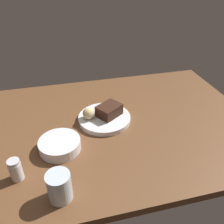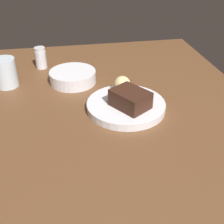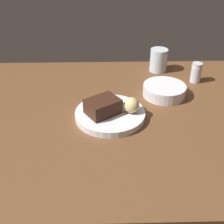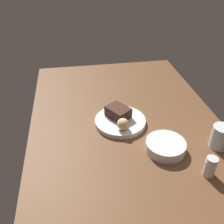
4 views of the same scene
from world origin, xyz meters
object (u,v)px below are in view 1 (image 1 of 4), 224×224
object	(u,v)px
dessert_plate	(104,118)
chocolate_cake_slice	(109,110)
salt_shaker	(16,170)
bread_roll	(89,113)
side_bowl	(60,145)
water_glass	(59,187)

from	to	relation	value
dessert_plate	chocolate_cake_slice	xyz separation A→B (cm)	(-2.28, -0.61, 3.45)
salt_shaker	bread_roll	bearing A→B (deg)	-137.94
dessert_plate	side_bowl	xyz separation A→B (cm)	(19.79, 13.74, 0.96)
dessert_plate	salt_shaker	xyz separation A→B (cm)	(33.98, 24.38, 2.79)
dessert_plate	salt_shaker	bearing A→B (deg)	35.66
chocolate_cake_slice	water_glass	world-z (taller)	water_glass
water_glass	side_bowl	size ratio (longest dim) A/B	0.61
dessert_plate	bread_roll	distance (cm)	7.56
water_glass	side_bowl	distance (cm)	21.47
bread_roll	side_bowl	bearing A→B (deg)	46.87
chocolate_cake_slice	side_bowl	distance (cm)	26.44
chocolate_cake_slice	side_bowl	bearing A→B (deg)	33.04
chocolate_cake_slice	bread_roll	size ratio (longest dim) A/B	1.99
water_glass	side_bowl	world-z (taller)	water_glass
salt_shaker	side_bowl	size ratio (longest dim) A/B	0.51
side_bowl	dessert_plate	bearing A→B (deg)	-145.22
dessert_plate	water_glass	size ratio (longest dim) A/B	2.38
dessert_plate	side_bowl	bearing A→B (deg)	34.78
dessert_plate	side_bowl	distance (cm)	24.12
bread_roll	water_glass	world-z (taller)	water_glass
salt_shaker	water_glass	xyz separation A→B (cm)	(-13.02, 10.64, 0.87)
dessert_plate	chocolate_cake_slice	bearing A→B (deg)	-165.05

